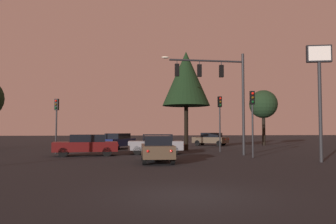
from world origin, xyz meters
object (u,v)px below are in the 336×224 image
at_px(traffic_light_corner_left, 220,113).
at_px(tree_center_horizon, 186,79).
at_px(car_crossing_right, 156,144).
at_px(store_sign_illuminated, 319,76).
at_px(traffic_light_corner_right, 56,115).
at_px(car_crossing_left, 86,145).
at_px(traffic_light_median, 252,110).
at_px(car_nearside_lane, 157,148).
at_px(car_parked_lot, 117,141).
at_px(tree_behind_sign, 263,105).
at_px(traffic_signal_mast_arm, 219,83).
at_px(car_far_lane, 211,139).

relative_size(traffic_light_corner_left, tree_center_horizon, 0.52).
xyz_separation_m(car_crossing_right, store_sign_illuminated, (8.63, -8.03, 4.17)).
bearing_deg(traffic_light_corner_right, car_crossing_left, -47.07).
xyz_separation_m(traffic_light_median, car_nearside_lane, (-6.70, -2.46, -2.36)).
distance_m(car_parked_lot, tree_behind_sign, 18.85).
height_order(traffic_signal_mast_arm, tree_behind_sign, traffic_signal_mast_arm).
relative_size(traffic_light_median, car_parked_lot, 0.92).
bearing_deg(car_far_lane, car_crossing_right, -120.55).
distance_m(traffic_light_corner_left, car_parked_lot, 10.53).
relative_size(traffic_light_corner_right, car_nearside_lane, 1.03).
height_order(car_nearside_lane, tree_center_horizon, tree_center_horizon).
relative_size(traffic_signal_mast_arm, traffic_light_corner_left, 1.61).
bearing_deg(car_parked_lot, car_far_lane, 29.28).
bearing_deg(car_crossing_right, car_parked_lot, 112.35).
relative_size(car_parked_lot, tree_center_horizon, 0.54).
distance_m(traffic_signal_mast_arm, traffic_light_corner_right, 12.86).
bearing_deg(car_crossing_right, traffic_signal_mast_arm, -25.03).
xyz_separation_m(car_nearside_lane, car_crossing_right, (0.68, 6.82, 0.00)).
bearing_deg(store_sign_illuminated, car_crossing_left, 153.46).
distance_m(tree_behind_sign, tree_center_horizon, 14.54).
height_order(car_nearside_lane, tree_behind_sign, tree_behind_sign).
xyz_separation_m(car_far_lane, car_parked_lot, (-10.94, -6.13, 0.00)).
bearing_deg(car_parked_lot, car_crossing_left, -104.26).
bearing_deg(tree_behind_sign, traffic_signal_mast_arm, -123.50).
xyz_separation_m(car_crossing_right, tree_behind_sign, (14.43, 13.13, 4.14)).
height_order(traffic_signal_mast_arm, store_sign_illuminated, traffic_signal_mast_arm).
height_order(traffic_light_corner_left, car_crossing_right, traffic_light_corner_left).
height_order(traffic_light_corner_left, car_crossing_left, traffic_light_corner_left).
relative_size(traffic_signal_mast_arm, car_parked_lot, 1.55).
bearing_deg(car_crossing_left, traffic_signal_mast_arm, -5.44).
distance_m(car_crossing_left, car_parked_lot, 8.72).
bearing_deg(traffic_light_corner_left, traffic_light_median, -86.11).
bearing_deg(car_crossing_left, traffic_light_corner_right, 132.93).
distance_m(car_crossing_right, store_sign_illuminated, 12.50).
xyz_separation_m(tree_behind_sign, tree_center_horizon, (-11.29, -9.03, 1.56)).
height_order(traffic_light_median, store_sign_illuminated, store_sign_illuminated).
xyz_separation_m(car_nearside_lane, car_parked_lot, (-2.33, 14.13, 0.00)).
bearing_deg(tree_behind_sign, car_crossing_left, -143.92).
xyz_separation_m(traffic_light_corner_left, car_parked_lot, (-8.61, 5.52, -2.50)).
distance_m(traffic_light_median, tree_center_horizon, 9.53).
bearing_deg(car_nearside_lane, store_sign_illuminated, -7.40).
bearing_deg(traffic_signal_mast_arm, traffic_light_corner_left, 72.43).
xyz_separation_m(car_far_lane, tree_behind_sign, (6.50, -0.31, 4.14)).
bearing_deg(car_parked_lot, car_nearside_lane, -80.65).
bearing_deg(traffic_light_corner_left, car_far_lane, 78.70).
distance_m(traffic_light_corner_right, car_crossing_right, 8.22).
relative_size(traffic_light_median, car_far_lane, 1.02).
distance_m(traffic_light_median, tree_behind_sign, 19.49).
bearing_deg(traffic_light_median, car_crossing_right, 144.10).
bearing_deg(store_sign_illuminated, traffic_light_corner_left, 107.14).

